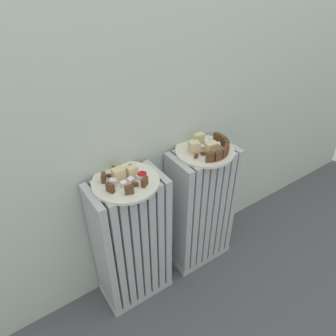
{
  "coord_description": "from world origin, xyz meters",
  "views": [
    {
      "loc": [
        -0.57,
        -0.56,
        1.37
      ],
      "look_at": [
        0.0,
        0.28,
        0.64
      ],
      "focal_mm": 33.36,
      "sensor_mm": 36.0,
      "label": 1
    }
  ],
  "objects_px": {
    "plate_right": "(205,151)",
    "radiator_left": "(132,242)",
    "jam_bowl_left": "(142,176)",
    "plate_left": "(126,182)",
    "radiator_right": "(200,209)",
    "fork": "(200,149)"
  },
  "relations": [
    {
      "from": "plate_right",
      "to": "radiator_left",
      "type": "bearing_deg",
      "value": 180.0
    },
    {
      "from": "jam_bowl_left",
      "to": "plate_left",
      "type": "bearing_deg",
      "value": 159.08
    },
    {
      "from": "radiator_right",
      "to": "plate_left",
      "type": "distance_m",
      "value": 0.5
    },
    {
      "from": "radiator_right",
      "to": "fork",
      "type": "bearing_deg",
      "value": 143.42
    },
    {
      "from": "radiator_left",
      "to": "plate_right",
      "type": "relative_size",
      "value": 2.56
    },
    {
      "from": "jam_bowl_left",
      "to": "fork",
      "type": "height_order",
      "value": "jam_bowl_left"
    },
    {
      "from": "plate_right",
      "to": "fork",
      "type": "relative_size",
      "value": 2.82
    },
    {
      "from": "radiator_right",
      "to": "plate_right",
      "type": "distance_m",
      "value": 0.33
    },
    {
      "from": "plate_left",
      "to": "plate_right",
      "type": "bearing_deg",
      "value": 0.0
    },
    {
      "from": "radiator_right",
      "to": "fork",
      "type": "xyz_separation_m",
      "value": [
        -0.02,
        0.01,
        0.34
      ]
    },
    {
      "from": "plate_left",
      "to": "fork",
      "type": "bearing_deg",
      "value": 1.96
    },
    {
      "from": "plate_left",
      "to": "plate_right",
      "type": "distance_m",
      "value": 0.38
    },
    {
      "from": "radiator_right",
      "to": "fork",
      "type": "relative_size",
      "value": 7.21
    },
    {
      "from": "radiator_right",
      "to": "fork",
      "type": "distance_m",
      "value": 0.34
    },
    {
      "from": "radiator_left",
      "to": "radiator_right",
      "type": "xyz_separation_m",
      "value": [
        0.38,
        0.0,
        0.0
      ]
    },
    {
      "from": "radiator_left",
      "to": "jam_bowl_left",
      "type": "bearing_deg",
      "value": -20.92
    },
    {
      "from": "plate_left",
      "to": "radiator_right",
      "type": "bearing_deg",
      "value": 0.0
    },
    {
      "from": "jam_bowl_left",
      "to": "radiator_left",
      "type": "bearing_deg",
      "value": 159.08
    },
    {
      "from": "jam_bowl_left",
      "to": "radiator_right",
      "type": "bearing_deg",
      "value": 3.95
    },
    {
      "from": "jam_bowl_left",
      "to": "fork",
      "type": "bearing_deg",
      "value": 6.49
    },
    {
      "from": "radiator_left",
      "to": "radiator_right",
      "type": "relative_size",
      "value": 1.0
    },
    {
      "from": "radiator_right",
      "to": "radiator_left",
      "type": "bearing_deg",
      "value": 180.0
    }
  ]
}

